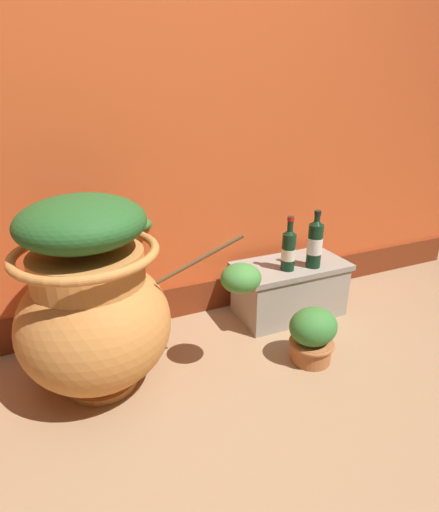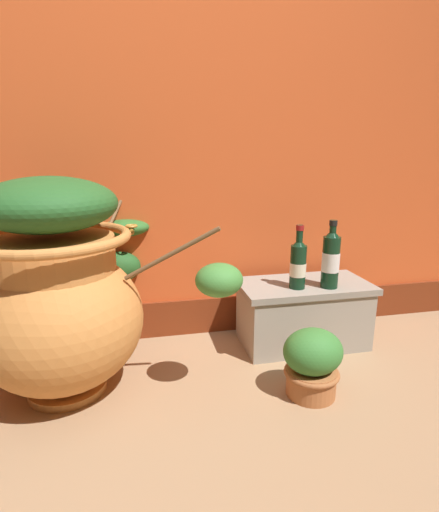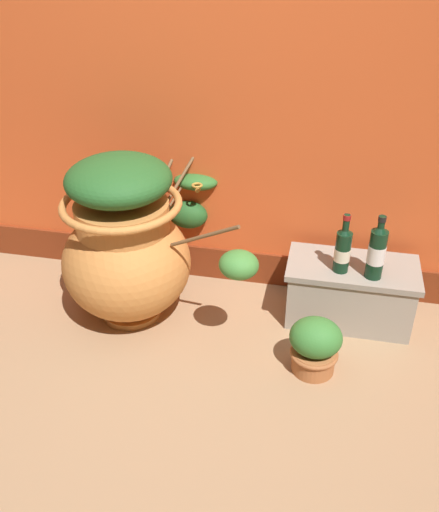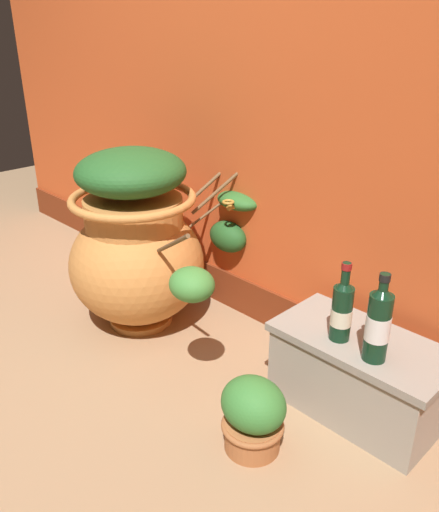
{
  "view_description": "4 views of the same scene",
  "coord_description": "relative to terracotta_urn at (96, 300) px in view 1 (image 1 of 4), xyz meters",
  "views": [
    {
      "loc": [
        -0.48,
        -0.81,
        1.19
      ],
      "look_at": [
        0.24,
        0.83,
        0.45
      ],
      "focal_mm": 27.64,
      "sensor_mm": 36.0,
      "label": 1
    },
    {
      "loc": [
        -0.09,
        -0.82,
        0.93
      ],
      "look_at": [
        0.27,
        0.84,
        0.48
      ],
      "focal_mm": 27.85,
      "sensor_mm": 36.0,
      "label": 2
    },
    {
      "loc": [
        0.54,
        -1.51,
        1.79
      ],
      "look_at": [
        0.05,
        0.79,
        0.33
      ],
      "focal_mm": 39.8,
      "sensor_mm": 36.0,
      "label": 3
    },
    {
      "loc": [
        1.46,
        -0.6,
        1.36
      ],
      "look_at": [
        0.09,
        0.75,
        0.48
      ],
      "focal_mm": 36.9,
      "sensor_mm": 36.0,
      "label": 4
    }
  ],
  "objects": [
    {
      "name": "wine_bottle_left",
      "position": [
        1.16,
        0.1,
        0.05
      ],
      "size": [
        0.08,
        0.08,
        0.32
      ],
      "color": "black",
      "rests_on": "stone_ledge"
    },
    {
      "name": "terracotta_urn",
      "position": [
        0.0,
        0.0,
        0.0
      ],
      "size": [
        0.98,
        0.99,
        0.85
      ],
      "color": "#CC7F3D",
      "rests_on": "ground_plane"
    },
    {
      "name": "back_wall",
      "position": [
        0.37,
        0.5,
        0.88
      ],
      "size": [
        4.4,
        0.33,
        2.6
      ],
      "color": "#D15123",
      "rests_on": "ground_plane"
    },
    {
      "name": "ground_plane",
      "position": [
        0.37,
        -0.7,
        -0.41
      ],
      "size": [
        7.0,
        7.0,
        0.0
      ],
      "primitive_type": "plane",
      "color": "#9E7A56"
    },
    {
      "name": "stone_ledge",
      "position": [
        1.07,
        0.17,
        -0.24
      ],
      "size": [
        0.63,
        0.33,
        0.32
      ],
      "color": "#9E9384",
      "rests_on": "ground_plane"
    },
    {
      "name": "wine_bottle_middle",
      "position": [
        1.01,
        0.12,
        0.03
      ],
      "size": [
        0.07,
        0.07,
        0.3
      ],
      "color": "black",
      "rests_on": "stone_ledge"
    },
    {
      "name": "potted_shrub",
      "position": [
        0.93,
        -0.24,
        -0.27
      ],
      "size": [
        0.23,
        0.22,
        0.27
      ],
      "color": "#B26638",
      "rests_on": "ground_plane"
    }
  ]
}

